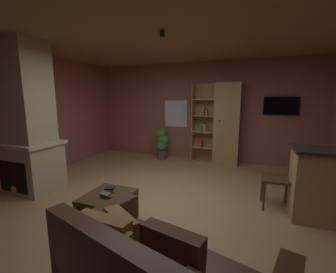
{
  "coord_description": "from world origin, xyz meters",
  "views": [
    {
      "loc": [
        1.28,
        -3.02,
        1.67
      ],
      "look_at": [
        0.0,
        0.4,
        1.05
      ],
      "focal_mm": 23.25,
      "sensor_mm": 36.0,
      "label": 1
    }
  ],
  "objects_px": {
    "dining_chair": "(283,175)",
    "table_book_1": "(105,194)",
    "stone_fireplace": "(27,126)",
    "wall_mounted_tv": "(281,106)",
    "potted_floor_plant": "(162,142)",
    "table_book_2": "(110,188)",
    "table_book_0": "(109,196)",
    "bookshelf_cabinet": "(223,125)",
    "coffee_table": "(108,201)"
  },
  "relations": [
    {
      "from": "potted_floor_plant",
      "to": "wall_mounted_tv",
      "type": "bearing_deg",
      "value": 6.45
    },
    {
      "from": "bookshelf_cabinet",
      "to": "potted_floor_plant",
      "type": "xyz_separation_m",
      "value": [
        -1.66,
        -0.13,
        -0.54
      ]
    },
    {
      "from": "bookshelf_cabinet",
      "to": "coffee_table",
      "type": "height_order",
      "value": "bookshelf_cabinet"
    },
    {
      "from": "bookshelf_cabinet",
      "to": "coffee_table",
      "type": "relative_size",
      "value": 3.24
    },
    {
      "from": "coffee_table",
      "to": "table_book_1",
      "type": "distance_m",
      "value": 0.14
    },
    {
      "from": "coffee_table",
      "to": "table_book_0",
      "type": "xyz_separation_m",
      "value": [
        0.06,
        -0.06,
        0.1
      ]
    },
    {
      "from": "wall_mounted_tv",
      "to": "stone_fireplace",
      "type": "bearing_deg",
      "value": -144.68
    },
    {
      "from": "table_book_0",
      "to": "table_book_2",
      "type": "height_order",
      "value": "table_book_2"
    },
    {
      "from": "dining_chair",
      "to": "wall_mounted_tv",
      "type": "relative_size",
      "value": 1.17
    },
    {
      "from": "table_book_1",
      "to": "potted_floor_plant",
      "type": "relative_size",
      "value": 0.15
    },
    {
      "from": "table_book_2",
      "to": "table_book_0",
      "type": "bearing_deg",
      "value": -60.37
    },
    {
      "from": "stone_fireplace",
      "to": "bookshelf_cabinet",
      "type": "height_order",
      "value": "stone_fireplace"
    },
    {
      "from": "stone_fireplace",
      "to": "table_book_1",
      "type": "height_order",
      "value": "stone_fireplace"
    },
    {
      "from": "table_book_0",
      "to": "table_book_1",
      "type": "bearing_deg",
      "value": -171.35
    },
    {
      "from": "coffee_table",
      "to": "table_book_2",
      "type": "relative_size",
      "value": 5.47
    },
    {
      "from": "table_book_2",
      "to": "dining_chair",
      "type": "relative_size",
      "value": 0.13
    },
    {
      "from": "bookshelf_cabinet",
      "to": "coffee_table",
      "type": "bearing_deg",
      "value": -107.62
    },
    {
      "from": "coffee_table",
      "to": "dining_chair",
      "type": "distance_m",
      "value": 2.61
    },
    {
      "from": "table_book_2",
      "to": "table_book_1",
      "type": "bearing_deg",
      "value": -78.06
    },
    {
      "from": "wall_mounted_tv",
      "to": "coffee_table",
      "type": "bearing_deg",
      "value": -123.35
    },
    {
      "from": "bookshelf_cabinet",
      "to": "table_book_2",
      "type": "distance_m",
      "value": 3.6
    },
    {
      "from": "table_book_0",
      "to": "wall_mounted_tv",
      "type": "distance_m",
      "value": 4.53
    },
    {
      "from": "dining_chair",
      "to": "potted_floor_plant",
      "type": "xyz_separation_m",
      "value": [
        -2.8,
        1.99,
        -0.03
      ]
    },
    {
      "from": "table_book_2",
      "to": "potted_floor_plant",
      "type": "relative_size",
      "value": 0.13
    },
    {
      "from": "stone_fireplace",
      "to": "table_book_2",
      "type": "relative_size",
      "value": 22.65
    },
    {
      "from": "table_book_2",
      "to": "dining_chair",
      "type": "xyz_separation_m",
      "value": [
        2.25,
        1.26,
        0.04
      ]
    },
    {
      "from": "table_book_1",
      "to": "dining_chair",
      "type": "distance_m",
      "value": 2.63
    },
    {
      "from": "potted_floor_plant",
      "to": "coffee_table",
      "type": "bearing_deg",
      "value": -80.33
    },
    {
      "from": "dining_chair",
      "to": "table_book_1",
      "type": "bearing_deg",
      "value": -147.79
    },
    {
      "from": "stone_fireplace",
      "to": "bookshelf_cabinet",
      "type": "relative_size",
      "value": 1.28
    },
    {
      "from": "table_book_1",
      "to": "table_book_0",
      "type": "bearing_deg",
      "value": 8.65
    },
    {
      "from": "table_book_1",
      "to": "wall_mounted_tv",
      "type": "height_order",
      "value": "wall_mounted_tv"
    },
    {
      "from": "bookshelf_cabinet",
      "to": "table_book_0",
      "type": "height_order",
      "value": "bookshelf_cabinet"
    },
    {
      "from": "coffee_table",
      "to": "table_book_1",
      "type": "height_order",
      "value": "table_book_1"
    },
    {
      "from": "stone_fireplace",
      "to": "table_book_2",
      "type": "bearing_deg",
      "value": -11.94
    },
    {
      "from": "dining_chair",
      "to": "bookshelf_cabinet",
      "type": "bearing_deg",
      "value": 118.37
    },
    {
      "from": "table_book_1",
      "to": "potted_floor_plant",
      "type": "height_order",
      "value": "potted_floor_plant"
    },
    {
      "from": "bookshelf_cabinet",
      "to": "potted_floor_plant",
      "type": "bearing_deg",
      "value": -175.69
    },
    {
      "from": "bookshelf_cabinet",
      "to": "wall_mounted_tv",
      "type": "bearing_deg",
      "value": 9.13
    },
    {
      "from": "bookshelf_cabinet",
      "to": "wall_mounted_tv",
      "type": "relative_size",
      "value": 2.66
    },
    {
      "from": "coffee_table",
      "to": "wall_mounted_tv",
      "type": "xyz_separation_m",
      "value": [
        2.41,
        3.66,
        1.18
      ]
    },
    {
      "from": "bookshelf_cabinet",
      "to": "dining_chair",
      "type": "xyz_separation_m",
      "value": [
        1.14,
        -2.12,
        -0.51
      ]
    },
    {
      "from": "table_book_1",
      "to": "potted_floor_plant",
      "type": "xyz_separation_m",
      "value": [
        -0.58,
        3.39,
        0.03
      ]
    },
    {
      "from": "stone_fireplace",
      "to": "wall_mounted_tv",
      "type": "relative_size",
      "value": 3.4
    },
    {
      "from": "dining_chair",
      "to": "table_book_0",
      "type": "bearing_deg",
      "value": -147.38
    },
    {
      "from": "table_book_1",
      "to": "dining_chair",
      "type": "xyz_separation_m",
      "value": [
        2.22,
        1.4,
        0.06
      ]
    },
    {
      "from": "table_book_2",
      "to": "wall_mounted_tv",
      "type": "xyz_separation_m",
      "value": [
        2.42,
        3.59,
        1.03
      ]
    },
    {
      "from": "stone_fireplace",
      "to": "wall_mounted_tv",
      "type": "height_order",
      "value": "stone_fireplace"
    },
    {
      "from": "table_book_1",
      "to": "wall_mounted_tv",
      "type": "relative_size",
      "value": 0.18
    },
    {
      "from": "stone_fireplace",
      "to": "dining_chair",
      "type": "relative_size",
      "value": 2.9
    }
  ]
}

